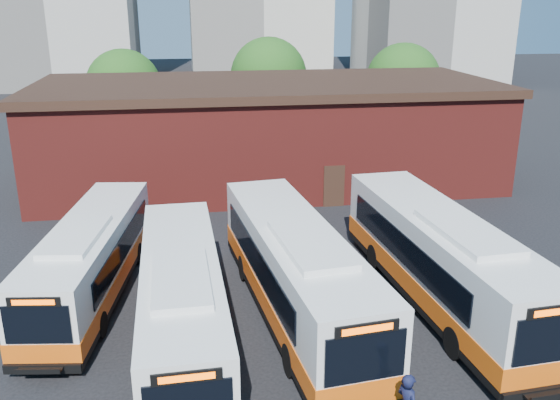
{
  "coord_description": "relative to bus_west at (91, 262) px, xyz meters",
  "views": [
    {
      "loc": [
        -4.91,
        -17.23,
        11.09
      ],
      "look_at": [
        -1.62,
        4.06,
        3.89
      ],
      "focal_mm": 38.0,
      "sensor_mm": 36.0,
      "label": 1
    }
  ],
  "objects": [
    {
      "name": "ground",
      "position": [
        8.99,
        -4.87,
        -1.45
      ],
      "size": [
        220.0,
        220.0,
        0.0
      ],
      "primitive_type": "plane",
      "color": "black"
    },
    {
      "name": "bus_west",
      "position": [
        0.0,
        0.0,
        0.0
      ],
      "size": [
        3.89,
        11.87,
        3.19
      ],
      "rotation": [
        0.0,
        0.0,
        -0.13
      ],
      "color": "white",
      "rests_on": "ground"
    },
    {
      "name": "bus_midwest",
      "position": [
        3.54,
        -4.3,
        0.07
      ],
      "size": [
        2.92,
        12.34,
        3.34
      ],
      "rotation": [
        0.0,
        0.0,
        0.03
      ],
      "color": "white",
      "rests_on": "ground"
    },
    {
      "name": "bus_mideast",
      "position": [
        7.66,
        -2.79,
        0.19
      ],
      "size": [
        4.18,
        13.43,
        3.61
      ],
      "rotation": [
        0.0,
        0.0,
        0.11
      ],
      "color": "white",
      "rests_on": "ground"
    },
    {
      "name": "bus_east",
      "position": [
        13.3,
        -2.64,
        0.22
      ],
      "size": [
        3.69,
        13.59,
        3.66
      ],
      "rotation": [
        0.0,
        0.0,
        0.07
      ],
      "color": "white",
      "rests_on": "ground"
    },
    {
      "name": "depot_building",
      "position": [
        8.99,
        15.13,
        1.81
      ],
      "size": [
        28.6,
        12.6,
        6.4
      ],
      "color": "maroon",
      "rests_on": "ground"
    },
    {
      "name": "tree_west",
      "position": [
        -1.01,
        27.13,
        3.2
      ],
      "size": [
        6.0,
        6.0,
        7.65
      ],
      "color": "#382314",
      "rests_on": "ground"
    },
    {
      "name": "tree_mid",
      "position": [
        10.99,
        29.13,
        3.63
      ],
      "size": [
        6.56,
        6.56,
        8.36
      ],
      "color": "#382314",
      "rests_on": "ground"
    },
    {
      "name": "tree_east",
      "position": [
        21.99,
        26.13,
        3.38
      ],
      "size": [
        6.24,
        6.24,
        7.96
      ],
      "color": "#382314",
      "rests_on": "ground"
    }
  ]
}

